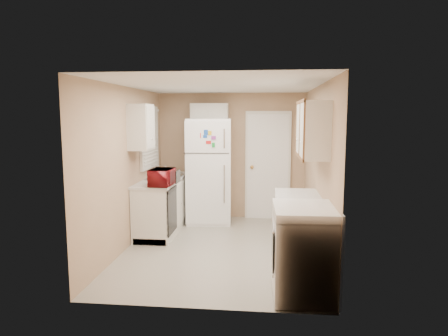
# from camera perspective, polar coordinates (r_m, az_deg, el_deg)

# --- Properties ---
(floor) EXTENTS (3.80, 3.80, 0.00)m
(floor) POSITION_cam_1_polar(r_m,az_deg,el_deg) (6.11, -0.50, -11.39)
(floor) COLOR #B3AEA1
(floor) RESTS_ON ground
(ceiling) EXTENTS (3.80, 3.80, 0.00)m
(ceiling) POSITION_cam_1_polar(r_m,az_deg,el_deg) (5.79, -0.52, 11.70)
(ceiling) COLOR white
(ceiling) RESTS_ON floor
(wall_left) EXTENTS (3.80, 3.80, 0.00)m
(wall_left) POSITION_cam_1_polar(r_m,az_deg,el_deg) (6.14, -13.60, 0.03)
(wall_left) COLOR tan
(wall_left) RESTS_ON floor
(wall_right) EXTENTS (3.80, 3.80, 0.00)m
(wall_right) POSITION_cam_1_polar(r_m,az_deg,el_deg) (5.84, 13.27, -0.34)
(wall_right) COLOR tan
(wall_right) RESTS_ON floor
(wall_back) EXTENTS (2.80, 2.80, 0.00)m
(wall_back) POSITION_cam_1_polar(r_m,az_deg,el_deg) (7.71, 1.08, 1.73)
(wall_back) COLOR tan
(wall_back) RESTS_ON floor
(wall_front) EXTENTS (2.80, 2.80, 0.00)m
(wall_front) POSITION_cam_1_polar(r_m,az_deg,el_deg) (3.97, -3.61, -3.80)
(wall_front) COLOR tan
(wall_front) RESTS_ON floor
(left_counter) EXTENTS (0.60, 1.80, 0.90)m
(left_counter) POSITION_cam_1_polar(r_m,az_deg,el_deg) (7.03, -8.64, -5.11)
(left_counter) COLOR silver
(left_counter) RESTS_ON floor
(dishwasher) EXTENTS (0.03, 0.58, 0.72)m
(dishwasher) POSITION_cam_1_polar(r_m,az_deg,el_deg) (6.39, -7.47, -6.01)
(dishwasher) COLOR black
(dishwasher) RESTS_ON floor
(sink) EXTENTS (0.54, 0.74, 0.16)m
(sink) POSITION_cam_1_polar(r_m,az_deg,el_deg) (7.10, -8.40, -1.62)
(sink) COLOR gray
(sink) RESTS_ON left_counter
(microwave) EXTENTS (0.48, 0.28, 0.31)m
(microwave) POSITION_cam_1_polar(r_m,az_deg,el_deg) (6.22, -8.84, -1.15)
(microwave) COLOR maroon
(microwave) RESTS_ON left_counter
(soap_bottle) EXTENTS (0.09, 0.09, 0.18)m
(soap_bottle) POSITION_cam_1_polar(r_m,az_deg,el_deg) (7.33, -8.33, -0.23)
(soap_bottle) COLOR silver
(soap_bottle) RESTS_ON left_counter
(window_blinds) EXTENTS (0.10, 0.98, 1.08)m
(window_blinds) POSITION_cam_1_polar(r_m,az_deg,el_deg) (7.09, -10.56, 4.34)
(window_blinds) COLOR silver
(window_blinds) RESTS_ON wall_left
(upper_cabinet_left) EXTENTS (0.30, 0.45, 0.70)m
(upper_cabinet_left) POSITION_cam_1_polar(r_m,az_deg,el_deg) (6.26, -11.79, 5.73)
(upper_cabinet_left) COLOR silver
(upper_cabinet_left) RESTS_ON wall_left
(refrigerator) EXTENTS (0.85, 0.83, 1.92)m
(refrigerator) POSITION_cam_1_polar(r_m,az_deg,el_deg) (7.39, -2.08, -0.40)
(refrigerator) COLOR white
(refrigerator) RESTS_ON floor
(cabinet_over_fridge) EXTENTS (0.70, 0.30, 0.40)m
(cabinet_over_fridge) POSITION_cam_1_polar(r_m,az_deg,el_deg) (7.56, -2.05, 7.68)
(cabinet_over_fridge) COLOR silver
(cabinet_over_fridge) RESTS_ON wall_back
(interior_door) EXTENTS (0.86, 0.06, 2.08)m
(interior_door) POSITION_cam_1_polar(r_m,az_deg,el_deg) (7.66, 6.28, 0.29)
(interior_door) COLOR white
(interior_door) RESTS_ON floor
(right_counter) EXTENTS (0.60, 2.00, 0.90)m
(right_counter) POSITION_cam_1_polar(r_m,az_deg,el_deg) (5.19, 10.81, -9.74)
(right_counter) COLOR silver
(right_counter) RESTS_ON floor
(stove) EXTENTS (0.70, 0.85, 1.01)m
(stove) POSITION_cam_1_polar(r_m,az_deg,el_deg) (4.57, 11.37, -11.47)
(stove) COLOR white
(stove) RESTS_ON floor
(upper_cabinet_right) EXTENTS (0.30, 1.20, 0.70)m
(upper_cabinet_right) POSITION_cam_1_polar(r_m,az_deg,el_deg) (5.28, 12.53, 5.41)
(upper_cabinet_right) COLOR silver
(upper_cabinet_right) RESTS_ON wall_right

